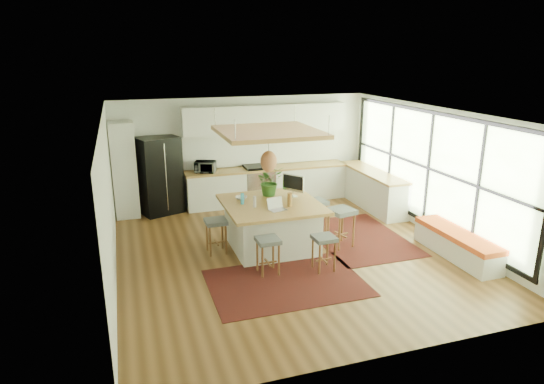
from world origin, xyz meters
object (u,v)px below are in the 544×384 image
object	(u,v)px
laptop	(278,204)
stool_near_right	(324,252)
stool_near_left	(268,255)
island_plant	(269,184)
stool_right_back	(315,218)
stool_left_side	(216,236)
fridge	(159,176)
stool_right_front	(341,230)
island	(271,225)
monitor	(293,184)
microwave	(205,166)

from	to	relation	value
laptop	stool_near_right	bearing A→B (deg)	-67.54
stool_near_left	island_plant	distance (m)	1.88
stool_right_back	stool_left_side	distance (m)	2.25
fridge	stool_right_front	distance (m)	4.62
island	monitor	size ratio (longest dim) A/B	3.65
island	laptop	size ratio (longest dim) A/B	5.42
island	laptop	bearing A→B (deg)	-92.89
laptop	monitor	size ratio (longest dim) A/B	0.67
stool_right_front	monitor	xyz separation A→B (m)	(-0.79, 0.64, 0.83)
stool_right_back	microwave	world-z (taller)	microwave
stool_near_left	stool_right_front	bearing A→B (deg)	22.12
island_plant	fridge	bearing A→B (deg)	130.69
laptop	island_plant	distance (m)	0.98
stool_near_right	monitor	size ratio (longest dim) A/B	1.28
stool_near_right	island_plant	world-z (taller)	island_plant
stool_right_back	microwave	distance (m)	3.17
monitor	microwave	xyz separation A→B (m)	(-1.33, 2.59, -0.10)
stool_right_front	microwave	distance (m)	3.94
stool_right_back	monitor	xyz separation A→B (m)	(-0.57, -0.17, 0.83)
laptop	microwave	xyz separation A→B (m)	(-0.77, 3.30, 0.04)
fridge	laptop	xyz separation A→B (m)	(1.88, -3.32, 0.12)
stool_near_left	laptop	bearing A→B (deg)	58.28
fridge	island	world-z (taller)	fridge
stool_near_left	stool_right_front	xyz separation A→B (m)	(1.75, 0.71, 0.00)
fridge	stool_near_left	distance (m)	4.27
microwave	island_plant	size ratio (longest dim) A/B	0.83
stool_right_back	stool_left_side	world-z (taller)	stool_right_back
stool_right_front	stool_right_back	size ratio (longest dim) A/B	1.06
stool_near_right	stool_right_back	size ratio (longest dim) A/B	0.87
stool_left_side	laptop	world-z (taller)	laptop
stool_right_front	island_plant	world-z (taller)	island_plant
fridge	laptop	distance (m)	3.81
stool_right_front	monitor	size ratio (longest dim) A/B	1.56
stool_near_left	stool_left_side	size ratio (longest dim) A/B	0.98
stool_near_right	stool_right_front	bearing A→B (deg)	49.16
monitor	microwave	bearing A→B (deg)	170.63
stool_right_back	stool_near_left	bearing A→B (deg)	-135.25
stool_left_side	island_plant	distance (m)	1.53
fridge	stool_near_right	bearing A→B (deg)	-78.52
stool_right_front	island	bearing A→B (deg)	163.71
stool_near_right	stool_left_side	xyz separation A→B (m)	(-1.67, 1.34, 0.00)
fridge	stool_left_side	distance (m)	2.96
stool_right_front	island_plant	xyz separation A→B (m)	(-1.21, 0.89, 0.81)
fridge	monitor	size ratio (longest dim) A/B	3.67
stool_right_front	microwave	xyz separation A→B (m)	(-2.12, 3.23, 0.74)
stool_near_left	stool_near_right	size ratio (longest dim) A/B	1.03
stool_near_right	island	bearing A→B (deg)	113.90
laptop	microwave	bearing A→B (deg)	89.71
stool_near_right	laptop	distance (m)	1.22
stool_near_left	stool_right_front	size ratio (longest dim) A/B	0.84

